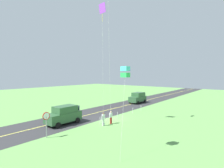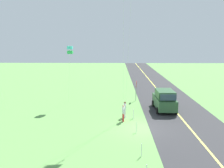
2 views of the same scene
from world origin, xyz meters
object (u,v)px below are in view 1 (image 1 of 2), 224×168
at_px(person_adult_near, 103,119).
at_px(kite_pink_drift, 125,72).
at_px(stop_sign, 46,120).
at_px(kite_red_low, 102,11).
at_px(person_adult_companion, 111,117).
at_px(car_suv_foreground, 64,115).
at_px(car_parked_west_far, 138,98).

height_order(person_adult_near, kite_pink_drift, kite_pink_drift).
xyz_separation_m(stop_sign, kite_red_low, (-6.98, 1.06, 11.95)).
distance_m(person_adult_companion, kite_pink_drift, 9.66).
distance_m(person_adult_near, kite_red_low, 12.90).
relative_size(car_suv_foreground, kite_red_low, 0.30).
relative_size(car_suv_foreground, person_adult_companion, 2.75).
bearing_deg(car_suv_foreground, stop_sign, 34.41).
relative_size(car_suv_foreground, car_parked_west_far, 1.00).
bearing_deg(kite_pink_drift, car_suv_foreground, -99.08).
bearing_deg(kite_red_low, person_adult_near, 49.10).
xyz_separation_m(car_parked_west_far, stop_sign, (23.39, 3.62, 0.65)).
distance_m(stop_sign, kite_pink_drift, 9.20).
distance_m(car_suv_foreground, stop_sign, 4.89).
bearing_deg(car_parked_west_far, kite_pink_drift, 28.11).
height_order(person_adult_companion, kite_red_low, kite_red_low).
height_order(car_parked_west_far, kite_pink_drift, kite_pink_drift).
bearing_deg(person_adult_companion, person_adult_near, 23.54).
bearing_deg(car_suv_foreground, kite_red_low, 128.14).
distance_m(car_suv_foreground, person_adult_near, 5.02).
bearing_deg(car_parked_west_far, person_adult_near, 17.18).
bearing_deg(kite_pink_drift, person_adult_companion, -132.55).
xyz_separation_m(person_adult_companion, kite_red_low, (0.72, -0.74, 12.88)).
xyz_separation_m(car_parked_west_far, person_adult_companion, (15.70, 5.41, -0.29)).
distance_m(car_parked_west_far, kite_red_low, 21.21).
bearing_deg(person_adult_companion, car_suv_foreground, -18.32).
bearing_deg(person_adult_companion, kite_pink_drift, 79.90).
height_order(car_suv_foreground, person_adult_companion, car_suv_foreground).
bearing_deg(kite_red_low, person_adult_companion, 134.37).
bearing_deg(person_adult_near, person_adult_companion, 63.04).
xyz_separation_m(stop_sign, person_adult_companion, (-7.70, 1.79, -0.94)).
relative_size(stop_sign, kite_pink_drift, 0.37).
distance_m(stop_sign, person_adult_near, 6.76).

